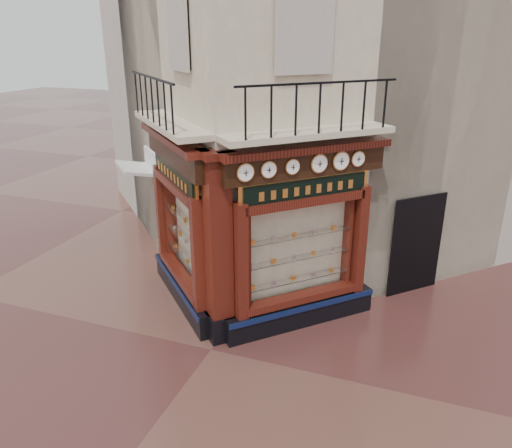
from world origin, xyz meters
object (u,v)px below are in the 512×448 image
at_px(clock_a, 245,172).
at_px(signboard_right, 306,189).
at_px(awning, 144,252).
at_px(corner_pilaster, 219,252).
at_px(clock_c, 292,167).
at_px(clock_d, 319,164).
at_px(clock_f, 358,159).
at_px(clock_e, 341,161).
at_px(clock_b, 269,170).
at_px(signboard_left, 174,175).

height_order(clock_a, signboard_right, clock_a).
distance_m(awning, signboard_right, 6.51).
relative_size(corner_pilaster, clock_c, 12.86).
height_order(corner_pilaster, clock_a, corner_pilaster).
bearing_deg(awning, clock_d, -155.50).
bearing_deg(corner_pilaster, awning, 95.77).
distance_m(clock_c, clock_f, 1.49).
height_order(clock_e, signboard_right, clock_e).
height_order(clock_b, awning, clock_b).
bearing_deg(clock_a, corner_pilaster, 133.02).
distance_m(clock_b, clock_d, 1.08).
bearing_deg(corner_pilaster, clock_b, -26.21).
bearing_deg(clock_f, clock_b, -180.00).
distance_m(clock_c, signboard_right, 0.66).
xyz_separation_m(clock_b, clock_d, (0.77, 0.77, -0.00)).
distance_m(clock_d, clock_e, 0.50).
bearing_deg(corner_pilaster, clock_e, -9.89).
bearing_deg(clock_b, corner_pilaster, 153.79).
xyz_separation_m(clock_a, signboard_left, (-2.04, 1.03, -0.52)).
bearing_deg(clock_c, clock_b, 180.00).
distance_m(clock_a, signboard_right, 1.45).
bearing_deg(clock_f, signboard_left, 145.54).
relative_size(clock_b, signboard_left, 0.15).
bearing_deg(clock_b, clock_a, -180.00).
relative_size(clock_c, clock_e, 0.80).
relative_size(clock_a, awning, 0.24).
bearing_deg(clock_a, clock_d, -0.00).
bearing_deg(clock_c, clock_d, -0.00).
relative_size(clock_c, signboard_right, 0.15).
xyz_separation_m(clock_c, clock_e, (0.77, 0.77, 0.00)).
distance_m(clock_e, clock_f, 0.41).
bearing_deg(signboard_left, clock_a, -161.82).
relative_size(clock_f, signboard_right, 0.15).
xyz_separation_m(awning, signboard_right, (5.31, -2.13, 3.10)).
bearing_deg(clock_e, corner_pilaster, 170.11).
distance_m(clock_b, signboard_right, 1.03).
bearing_deg(clock_d, clock_f, 0.00).
distance_m(clock_c, signboard_left, 2.80).
relative_size(clock_a, clock_e, 0.91).
height_order(clock_a, clock_d, clock_d).
xyz_separation_m(clock_c, clock_d, (0.41, 0.41, -0.00)).
distance_m(clock_d, clock_f, 0.91).
bearing_deg(clock_d, clock_e, 0.00).
xyz_separation_m(clock_c, clock_f, (1.05, 1.05, 0.00)).
xyz_separation_m(clock_e, awning, (-5.89, 1.72, -3.62)).
bearing_deg(clock_b, signboard_right, 7.14).
bearing_deg(awning, clock_c, -160.85).
bearing_deg(clock_d, signboard_left, 136.16).
relative_size(clock_b, clock_d, 0.87).
bearing_deg(corner_pilaster, clock_f, -8.50).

